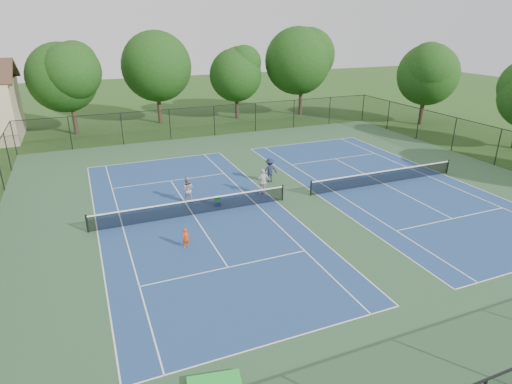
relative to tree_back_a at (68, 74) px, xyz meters
name	(u,v)px	position (x,y,z in m)	size (l,w,h in m)	color
ground	(297,198)	(13.00, -24.00, -6.04)	(140.00, 140.00, 0.00)	#234716
court_pad	(297,198)	(13.00, -24.00, -6.03)	(36.00, 36.00, 0.01)	#32593A
tennis_court_left	(193,214)	(6.00, -24.00, -5.94)	(12.00, 23.83, 1.07)	navy
tennis_court_right	(383,182)	(20.00, -24.00, -5.94)	(12.00, 23.83, 1.07)	navy
perimeter_fence	(298,175)	(13.00, -24.00, -4.44)	(36.08, 36.08, 3.02)	black
tree_back_a	(68,74)	(0.00, 0.00, 0.00)	(6.80, 6.80, 9.15)	#2D2116
tree_back_b	(156,63)	(9.00, 2.00, 0.56)	(7.60, 7.60, 10.03)	#2D2116
tree_back_c	(236,71)	(18.00, 1.00, -0.56)	(6.00, 6.00, 8.40)	#2D2116
tree_back_d	(302,58)	(26.00, 0.00, 0.79)	(7.80, 7.80, 10.37)	#2D2116
tree_side_e	(427,71)	(36.00, -10.00, -0.23)	(6.60, 6.60, 8.87)	#2D2116
child_player	(186,238)	(4.66, -27.70, -5.51)	(0.39, 0.25, 1.06)	#DE3F0E
instructor	(187,190)	(6.20, -21.95, -5.18)	(0.84, 0.65, 1.73)	#98989B
bystander_a	(263,182)	(11.19, -22.57, -5.13)	(1.06, 0.44, 1.81)	silver
bystander_b	(270,170)	(12.61, -20.51, -5.15)	(1.14, 0.66, 1.77)	#1C213E
ball_crate	(218,204)	(7.80, -23.23, -5.90)	(0.37, 0.28, 0.28)	navy
ball_hopper	(218,199)	(7.80, -23.23, -5.57)	(0.34, 0.27, 0.37)	green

